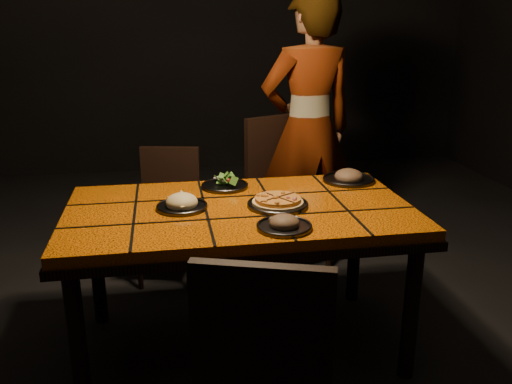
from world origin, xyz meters
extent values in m
cube|color=black|center=(0.00, 0.00, -0.02)|extent=(6.00, 7.00, 0.04)
cube|color=black|center=(0.00, 3.50, 1.50)|extent=(6.00, 0.04, 3.00)
cube|color=orange|center=(0.00, 0.00, 0.72)|extent=(1.60, 0.90, 0.05)
cube|color=black|center=(0.00, 0.00, 0.68)|extent=(1.62, 0.92, 0.04)
cylinder|color=black|center=(-0.72, -0.37, 0.33)|extent=(0.07, 0.07, 0.66)
cylinder|color=black|center=(0.72, -0.37, 0.33)|extent=(0.07, 0.07, 0.66)
cylinder|color=black|center=(-0.72, 0.37, 0.33)|extent=(0.07, 0.07, 0.66)
cylinder|color=black|center=(0.72, 0.37, 0.33)|extent=(0.07, 0.07, 0.66)
cube|color=black|center=(-0.02, -0.83, 0.45)|extent=(0.53, 0.53, 0.04)
cube|color=black|center=(-0.08, -1.01, 0.70)|extent=(0.41, 0.17, 0.46)
cube|color=black|center=(-0.34, 0.83, 0.40)|extent=(0.44, 0.44, 0.04)
cube|color=black|center=(-0.30, 0.99, 0.62)|extent=(0.37, 0.11, 0.41)
cylinder|color=black|center=(-0.52, 0.71, 0.19)|extent=(0.03, 0.03, 0.38)
cylinder|color=black|center=(-0.22, 0.65, 0.19)|extent=(0.03, 0.03, 0.38)
cylinder|color=black|center=(-0.45, 1.00, 0.19)|extent=(0.03, 0.03, 0.38)
cylinder|color=black|center=(-0.16, 0.94, 0.19)|extent=(0.03, 0.03, 0.38)
cube|color=black|center=(0.47, 0.88, 0.48)|extent=(0.59, 0.59, 0.04)
cube|color=black|center=(0.39, 1.06, 0.74)|extent=(0.42, 0.22, 0.49)
cylinder|color=black|center=(0.38, 0.64, 0.23)|extent=(0.04, 0.04, 0.46)
cylinder|color=black|center=(0.71, 0.79, 0.23)|extent=(0.04, 0.04, 0.46)
cylinder|color=black|center=(0.23, 0.97, 0.23)|extent=(0.04, 0.04, 0.46)
cylinder|color=black|center=(0.56, 1.12, 0.23)|extent=(0.04, 0.04, 0.46)
imported|color=brown|center=(0.60, 1.01, 0.89)|extent=(0.72, 0.54, 1.79)
cylinder|color=#37373C|center=(0.18, -0.03, 0.76)|extent=(0.29, 0.29, 0.01)
torus|color=#37373C|center=(0.18, -0.03, 0.76)|extent=(0.29, 0.29, 0.01)
cylinder|color=tan|center=(0.18, -0.03, 0.77)|extent=(0.33, 0.33, 0.01)
cylinder|color=gold|center=(0.18, -0.03, 0.78)|extent=(0.29, 0.29, 0.02)
cylinder|color=#37373C|center=(-0.27, 0.02, 0.76)|extent=(0.23, 0.23, 0.01)
torus|color=#37373C|center=(-0.27, 0.02, 0.76)|extent=(0.24, 0.24, 0.01)
ellipsoid|color=beige|center=(-0.27, 0.02, 0.78)|extent=(0.14, 0.14, 0.08)
cylinder|color=#37373C|center=(-0.03, 0.31, 0.76)|extent=(0.24, 0.24, 0.01)
torus|color=#37373C|center=(-0.03, 0.31, 0.76)|extent=(0.24, 0.24, 0.01)
cylinder|color=#37373C|center=(0.14, -0.31, 0.76)|extent=(0.23, 0.23, 0.01)
torus|color=#37373C|center=(0.14, -0.31, 0.76)|extent=(0.23, 0.23, 0.01)
ellipsoid|color=brown|center=(0.14, -0.31, 0.78)|extent=(0.14, 0.14, 0.08)
cylinder|color=#37373C|center=(0.64, 0.31, 0.76)|extent=(0.28, 0.28, 0.01)
torus|color=#37373C|center=(0.64, 0.31, 0.76)|extent=(0.28, 0.28, 0.01)
ellipsoid|color=brown|center=(0.64, 0.31, 0.78)|extent=(0.17, 0.17, 0.09)
camera|label=1|loc=(-0.33, -2.37, 1.58)|focal=38.00mm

